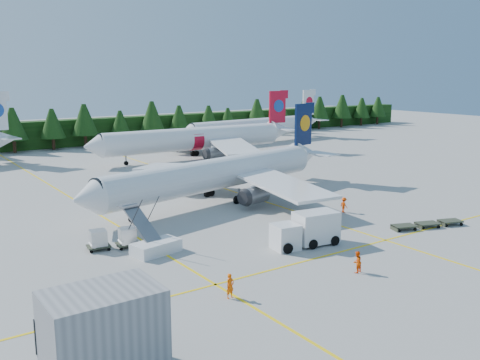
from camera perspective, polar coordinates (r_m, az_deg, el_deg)
ground at (r=55.32m, az=6.43°, el=-5.92°), size 320.00×320.00×0.00m
taxi_stripe_a at (r=65.30m, az=-14.88°, el=-3.54°), size 0.25×120.00×0.01m
taxi_stripe_b at (r=74.17m, az=-0.22°, el=-1.39°), size 0.25×120.00×0.01m
taxi_stripe_cross at (r=51.19m, az=10.87°, el=-7.49°), size 80.00×0.25×0.01m
treeline_hedge at (r=127.27m, az=-18.63°, el=4.73°), size 220.00×4.00×6.00m
terminal_building at (r=30.45m, az=-14.33°, el=-15.88°), size 6.00×4.00×5.20m
airliner_navy at (r=68.00m, az=-3.07°, el=0.49°), size 40.24×32.76×11.85m
airliner_red at (r=103.54m, az=-5.26°, el=4.34°), size 43.59×35.86×12.67m
airliner_far_right at (r=126.41m, az=1.00°, el=5.64°), size 41.62×8.01×12.11m
airstairs at (r=50.35m, az=-9.19°, el=-6.72°), size 4.76×6.47×3.96m
service_truck at (r=51.83m, az=6.98°, el=-5.29°), size 6.93×3.32×3.21m
dolly_train at (r=61.19m, az=19.37°, el=-4.38°), size 8.50×3.86×0.14m
uld_pair at (r=52.14m, az=-13.40°, el=-6.00°), size 4.85×2.73×1.61m
crew_a at (r=40.11m, az=-1.06°, el=-11.24°), size 0.75×0.54×1.89m
crew_b at (r=45.96m, az=12.37°, el=-8.54°), size 1.00×0.83×1.85m
crew_c at (r=64.95m, az=11.02°, el=-2.62°), size 0.60×0.81×1.82m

